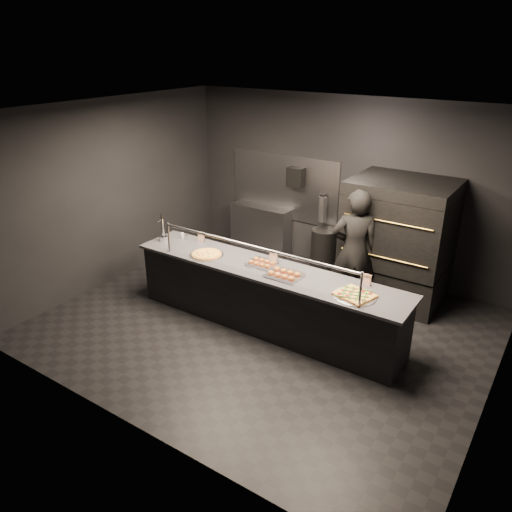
# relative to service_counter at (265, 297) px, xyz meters

# --- Properties ---
(room) EXTENTS (6.04, 6.00, 3.00)m
(room) POSITION_rel_service_counter_xyz_m (-0.02, 0.05, 1.03)
(room) COLOR black
(room) RESTS_ON ground
(service_counter) EXTENTS (4.10, 0.78, 1.37)m
(service_counter) POSITION_rel_service_counter_xyz_m (0.00, 0.00, 0.00)
(service_counter) COLOR black
(service_counter) RESTS_ON ground
(pizza_oven) EXTENTS (1.50, 1.23, 1.91)m
(pizza_oven) POSITION_rel_service_counter_xyz_m (1.20, 1.90, 0.50)
(pizza_oven) COLOR black
(pizza_oven) RESTS_ON ground
(prep_shelf) EXTENTS (1.20, 0.35, 0.90)m
(prep_shelf) POSITION_rel_service_counter_xyz_m (-1.60, 2.32, -0.01)
(prep_shelf) COLOR #99999E
(prep_shelf) RESTS_ON ground
(towel_dispenser) EXTENTS (0.30, 0.20, 0.35)m
(towel_dispenser) POSITION_rel_service_counter_xyz_m (-0.90, 2.39, 1.09)
(towel_dispenser) COLOR black
(towel_dispenser) RESTS_ON room
(fire_extinguisher) EXTENTS (0.14, 0.14, 0.51)m
(fire_extinguisher) POSITION_rel_service_counter_xyz_m (-0.35, 2.40, 0.60)
(fire_extinguisher) COLOR #B2B2B7
(fire_extinguisher) RESTS_ON room
(beer_tap) EXTENTS (0.13, 0.18, 0.49)m
(beer_tap) POSITION_rel_service_counter_xyz_m (-1.87, -0.04, 0.60)
(beer_tap) COLOR silver
(beer_tap) RESTS_ON service_counter
(round_pizza) EXTENTS (0.50, 0.50, 0.03)m
(round_pizza) POSITION_rel_service_counter_xyz_m (-0.95, -0.11, 0.47)
(round_pizza) COLOR silver
(round_pizza) RESTS_ON service_counter
(slider_tray_a) EXTENTS (0.47, 0.41, 0.06)m
(slider_tray_a) POSITION_rel_service_counter_xyz_m (-0.10, 0.06, 0.48)
(slider_tray_a) COLOR silver
(slider_tray_a) RESTS_ON service_counter
(slider_tray_b) EXTENTS (0.47, 0.35, 0.07)m
(slider_tray_b) POSITION_rel_service_counter_xyz_m (0.35, -0.09, 0.48)
(slider_tray_b) COLOR silver
(slider_tray_b) RESTS_ON service_counter
(square_pizza) EXTENTS (0.54, 0.54, 0.05)m
(square_pizza) POSITION_rel_service_counter_xyz_m (1.35, -0.09, 0.47)
(square_pizza) COLOR silver
(square_pizza) RESTS_ON service_counter
(condiment_jar) EXTENTS (0.13, 0.05, 0.09)m
(condiment_jar) POSITION_rel_service_counter_xyz_m (-1.67, 0.21, 0.50)
(condiment_jar) COLOR silver
(condiment_jar) RESTS_ON service_counter
(tent_cards) EXTENTS (2.84, 0.04, 0.15)m
(tent_cards) POSITION_rel_service_counter_xyz_m (-0.02, 0.28, 0.53)
(tent_cards) COLOR white
(tent_cards) RESTS_ON service_counter
(trash_bin) EXTENTS (0.45, 0.45, 0.75)m
(trash_bin) POSITION_rel_service_counter_xyz_m (-0.20, 2.22, -0.09)
(trash_bin) COLOR black
(trash_bin) RESTS_ON ground
(worker) EXTENTS (0.82, 0.73, 1.88)m
(worker) POSITION_rel_service_counter_xyz_m (0.79, 1.17, 0.48)
(worker) COLOR black
(worker) RESTS_ON ground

